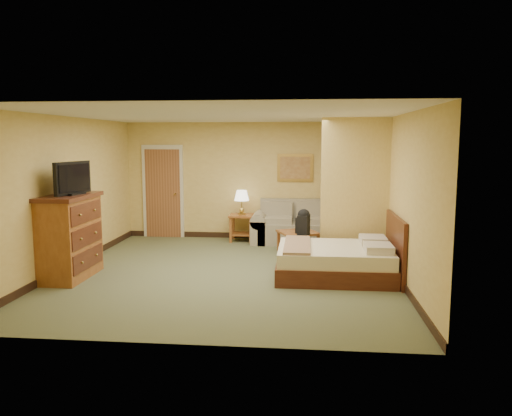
# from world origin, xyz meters

# --- Properties ---
(floor) EXTENTS (6.00, 6.00, 0.00)m
(floor) POSITION_xyz_m (0.00, 0.00, 0.00)
(floor) COLOR #575D3C
(floor) RESTS_ON ground
(ceiling) EXTENTS (6.00, 6.00, 0.00)m
(ceiling) POSITION_xyz_m (0.00, 0.00, 2.60)
(ceiling) COLOR white
(ceiling) RESTS_ON back_wall
(back_wall) EXTENTS (5.50, 0.02, 2.60)m
(back_wall) POSITION_xyz_m (0.00, 3.00, 1.30)
(back_wall) COLOR #D5B35A
(back_wall) RESTS_ON floor
(left_wall) EXTENTS (0.02, 6.00, 2.60)m
(left_wall) POSITION_xyz_m (-2.75, 0.00, 1.30)
(left_wall) COLOR #D5B35A
(left_wall) RESTS_ON floor
(right_wall) EXTENTS (0.02, 6.00, 2.60)m
(right_wall) POSITION_xyz_m (2.75, 0.00, 1.30)
(right_wall) COLOR #D5B35A
(right_wall) RESTS_ON floor
(partition) EXTENTS (1.20, 0.15, 2.60)m
(partition) POSITION_xyz_m (2.15, 0.93, 1.30)
(partition) COLOR #D5B35A
(partition) RESTS_ON floor
(door) EXTENTS (0.94, 0.16, 2.10)m
(door) POSITION_xyz_m (-1.95, 2.96, 1.03)
(door) COLOR beige
(door) RESTS_ON floor
(baseboard) EXTENTS (5.50, 0.02, 0.12)m
(baseboard) POSITION_xyz_m (0.00, 2.99, 0.06)
(baseboard) COLOR black
(baseboard) RESTS_ON floor
(loveseat) EXTENTS (1.83, 0.85, 0.93)m
(loveseat) POSITION_xyz_m (1.04, 2.58, 0.30)
(loveseat) COLOR gray
(loveseat) RESTS_ON floor
(side_table) EXTENTS (0.54, 0.54, 0.59)m
(side_table) POSITION_xyz_m (-0.11, 2.65, 0.39)
(side_table) COLOR brown
(side_table) RESTS_ON floor
(table_lamp) EXTENTS (0.32, 0.32, 0.53)m
(table_lamp) POSITION_xyz_m (-0.11, 2.65, 0.99)
(table_lamp) COLOR #A88D3D
(table_lamp) RESTS_ON side_table
(coffee_table) EXTENTS (0.90, 0.90, 0.44)m
(coffee_table) POSITION_xyz_m (1.14, 1.53, 0.32)
(coffee_table) COLOR brown
(coffee_table) RESTS_ON floor
(wall_picture) EXTENTS (0.79, 0.04, 0.61)m
(wall_picture) POSITION_xyz_m (1.04, 2.97, 1.60)
(wall_picture) COLOR #B78E3F
(wall_picture) RESTS_ON back_wall
(dresser) EXTENTS (0.66, 1.26, 1.35)m
(dresser) POSITION_xyz_m (-2.48, -0.56, 0.68)
(dresser) COLOR brown
(dresser) RESTS_ON floor
(tv) EXTENTS (0.28, 0.85, 0.52)m
(tv) POSITION_xyz_m (-2.38, -0.56, 1.59)
(tv) COLOR black
(tv) RESTS_ON dresser
(bed) EXTENTS (1.91, 1.57, 1.01)m
(bed) POSITION_xyz_m (1.82, -0.10, 0.28)
(bed) COLOR #431B0F
(bed) RESTS_ON floor
(backpack) EXTENTS (0.24, 0.31, 0.48)m
(backpack) POSITION_xyz_m (1.25, 0.82, 0.75)
(backpack) COLOR black
(backpack) RESTS_ON bed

